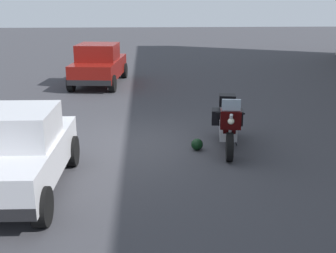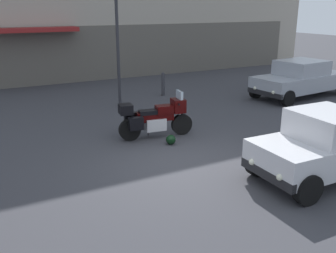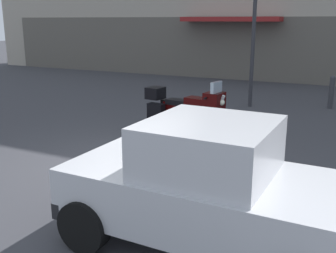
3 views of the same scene
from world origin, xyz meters
name	(u,v)px [view 1 (image 1 of 3)]	position (x,y,z in m)	size (l,w,h in m)	color
ground_plane	(135,144)	(0.00, 0.00, 0.00)	(80.00, 80.00, 0.00)	#38383D
motorcycle	(228,123)	(0.37, 2.20, 0.62)	(2.26, 0.90, 1.36)	black
helmet	(197,144)	(0.50, 1.46, 0.14)	(0.28, 0.28, 0.28)	black
car_hatchback_near	(99,65)	(-7.45, -1.57, 0.81)	(3.99, 2.15, 1.64)	maroon
car_compact_side	(16,152)	(2.52, -2.07, 0.77)	(3.51, 1.78, 1.56)	silver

